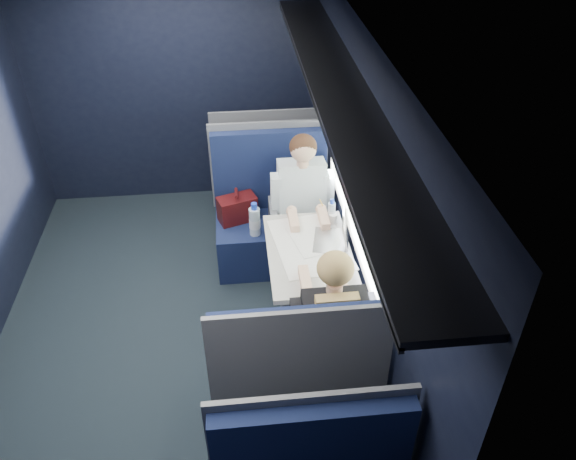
{
  "coord_description": "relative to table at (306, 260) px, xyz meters",
  "views": [
    {
      "loc": [
        0.56,
        -3.21,
        3.33
      ],
      "look_at": [
        0.9,
        0.0,
        0.95
      ],
      "focal_mm": 35.0,
      "sensor_mm": 36.0,
      "label": 1
    }
  ],
  "objects": [
    {
      "name": "ground",
      "position": [
        -1.03,
        0.0,
        -0.67
      ],
      "size": [
        2.8,
        4.2,
        0.01
      ],
      "primitive_type": "cube",
      "color": "black"
    },
    {
      "name": "bottle_small",
      "position": [
        0.25,
        0.37,
        0.17
      ],
      "size": [
        0.06,
        0.06,
        0.2
      ],
      "color": "silver",
      "rests_on": "table"
    },
    {
      "name": "table",
      "position": [
        0.0,
        0.0,
        0.0
      ],
      "size": [
        0.62,
        1.0,
        0.74
      ],
      "color": "#54565E",
      "rests_on": "ground"
    },
    {
      "name": "papers",
      "position": [
        0.05,
        0.08,
        0.08
      ],
      "size": [
        0.61,
        0.8,
        0.01
      ],
      "primitive_type": "cube",
      "rotation": [
        0.0,
        0.0,
        0.14
      ],
      "color": "white",
      "rests_on": "table"
    },
    {
      "name": "woman",
      "position": [
        0.07,
        -0.71,
        0.06
      ],
      "size": [
        0.53,
        0.56,
        1.32
      ],
      "color": "black",
      "rests_on": "ground"
    },
    {
      "name": "cup",
      "position": [
        0.26,
        0.34,
        0.12
      ],
      "size": [
        0.06,
        0.06,
        0.08
      ],
      "primitive_type": "cylinder",
      "color": "white",
      "rests_on": "table"
    },
    {
      "name": "laptop",
      "position": [
        0.25,
        0.1,
        0.14
      ],
      "size": [
        0.31,
        0.36,
        0.24
      ],
      "color": "silver",
      "rests_on": "table"
    },
    {
      "name": "seat_bay_far",
      "position": [
        -0.18,
        -0.87,
        -0.25
      ],
      "size": [
        1.04,
        0.62,
        1.26
      ],
      "color": "black",
      "rests_on": "ground"
    },
    {
      "name": "seat_bay_near",
      "position": [
        -0.2,
        0.87,
        -0.24
      ],
      "size": [
        1.04,
        0.62,
        1.26
      ],
      "color": "black",
      "rests_on": "ground"
    },
    {
      "name": "room_shell",
      "position": [
        -1.01,
        0.0,
        0.81
      ],
      "size": [
        3.0,
        4.4,
        2.4
      ],
      "color": "black",
      "rests_on": "ground"
    },
    {
      "name": "man",
      "position": [
        0.07,
        0.7,
        0.06
      ],
      "size": [
        0.53,
        0.56,
        1.32
      ],
      "color": "black",
      "rests_on": "ground"
    },
    {
      "name": "seat_row_front",
      "position": [
        -0.18,
        1.8,
        -0.25
      ],
      "size": [
        1.04,
        0.51,
        1.16
      ],
      "color": "black",
      "rests_on": "ground"
    }
  ]
}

